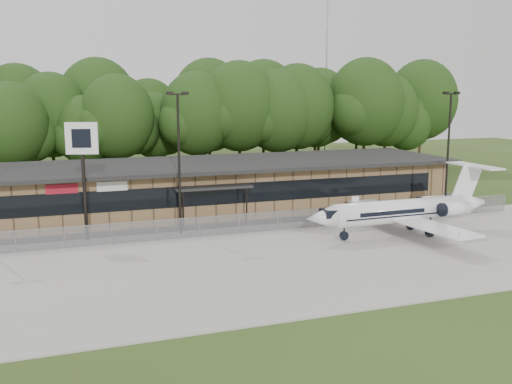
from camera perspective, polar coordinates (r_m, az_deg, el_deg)
name	(u,v)px	position (r m, az deg, el deg)	size (l,w,h in m)	color
ground	(352,304)	(28.70, 9.60, -11.03)	(160.00, 160.00, 0.00)	#324217
apron	(289,259)	(35.50, 3.33, -6.69)	(64.00, 18.00, 0.08)	#9E9B93
parking_lot	(234,220)	(45.98, -2.20, -2.82)	(50.00, 9.00, 0.06)	#383835
terminal	(219,185)	(49.75, -3.73, 0.67)	(41.00, 11.65, 4.30)	olive
fence	(252,223)	(41.64, -0.37, -3.12)	(46.00, 0.04, 1.52)	gray
treeline	(176,116)	(66.72, -8.01, 7.57)	(72.00, 12.00, 15.00)	#163410
radio_mast	(326,75)	(79.58, 7.04, 11.58)	(0.20, 0.20, 25.00)	gray
light_pole_mid	(179,152)	(40.90, -7.72, 3.95)	(1.55, 0.30, 10.23)	black
light_pole_right	(448,143)	(50.78, 18.69, 4.68)	(1.55, 0.30, 10.23)	black
business_jet	(405,211)	(42.09, 14.70, -1.89)	(14.82, 13.16, 5.00)	white
pole_sign	(82,151)	(40.37, -16.97, 3.95)	(2.14, 0.78, 8.21)	black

